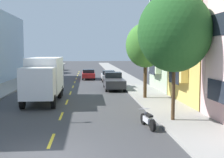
{
  "coord_description": "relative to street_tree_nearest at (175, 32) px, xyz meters",
  "views": [
    {
      "loc": [
        1.62,
        -10.82,
        3.96
      ],
      "look_at": [
        4.09,
        18.08,
        1.21
      ],
      "focal_mm": 46.61,
      "sensor_mm": 36.0,
      "label": 1
    }
  ],
  "objects": [
    {
      "name": "parked_hatchback_black",
      "position": [
        -10.7,
        46.65,
        -4.27
      ],
      "size": [
        1.8,
        4.02,
        1.5
      ],
      "color": "black",
      "rests_on": "ground_plane"
    },
    {
      "name": "sidewalk_right",
      "position": [
        0.7,
        23.12,
        -4.95
      ],
      "size": [
        3.2,
        120.0,
        0.14
      ],
      "primitive_type": "cube",
      "color": "gray",
      "rests_on": "ground_plane"
    },
    {
      "name": "street_tree_nearest",
      "position": [
        0.0,
        0.0,
        0.0
      ],
      "size": [
        4.05,
        4.05,
        7.09
      ],
      "color": "#47331E",
      "rests_on": "sidewalk_right"
    },
    {
      "name": "parked_motorcycle",
      "position": [
        -1.65,
        -1.03,
        -4.61
      ],
      "size": [
        0.62,
        2.05,
        0.9
      ],
      "color": "black",
      "rests_on": "ground_plane"
    },
    {
      "name": "ground_plane",
      "position": [
        -6.4,
        25.12,
        -5.02
      ],
      "size": [
        160.0,
        160.0,
        0.0
      ],
      "primitive_type": "plane",
      "color": "#38383A"
    },
    {
      "name": "delivery_box_truck",
      "position": [
        -8.2,
        7.81,
        -3.07
      ],
      "size": [
        2.44,
        7.77,
        3.47
      ],
      "color": "white",
      "rests_on": "ground_plane"
    },
    {
      "name": "parked_pickup_orange",
      "position": [
        -10.69,
        20.22,
        -4.19
      ],
      "size": [
        2.1,
        5.34,
        1.73
      ],
      "color": "orange",
      "rests_on": "ground_plane"
    },
    {
      "name": "parked_suv_sky",
      "position": [
        -10.6,
        38.37,
        -4.04
      ],
      "size": [
        2.0,
        4.82,
        1.93
      ],
      "color": "#7A9EC6",
      "rests_on": "ground_plane"
    },
    {
      "name": "sidewalk_left",
      "position": [
        -13.5,
        23.12,
        -4.95
      ],
      "size": [
        3.2,
        120.0,
        0.14
      ],
      "primitive_type": "cube",
      "color": "gray",
      "rests_on": "ground_plane"
    },
    {
      "name": "moving_red_sedan",
      "position": [
        -4.6,
        25.99,
        -4.27
      ],
      "size": [
        1.8,
        4.5,
        1.43
      ],
      "color": "#AD1E1E",
      "rests_on": "ground_plane"
    },
    {
      "name": "townhouse_third_sage",
      "position": [
        7.95,
        13.14,
        1.11
      ],
      "size": [
        12.11,
        7.29,
        12.66
      ],
      "color": "#99AD8E",
      "rests_on": "ground_plane"
    },
    {
      "name": "lane_centerline_dashes",
      "position": [
        -6.4,
        19.62,
        -5.02
      ],
      "size": [
        0.14,
        47.2,
        0.01
      ],
      "color": "yellow",
      "rests_on": "ground_plane"
    },
    {
      "name": "street_tree_second",
      "position": [
        -0.0,
        7.93,
        -0.56
      ],
      "size": [
        3.24,
        3.24,
        6.17
      ],
      "color": "#47331E",
      "rests_on": "sidewalk_right"
    },
    {
      "name": "parked_pickup_charcoal",
      "position": [
        -2.0,
        14.65,
        -4.19
      ],
      "size": [
        2.04,
        5.32,
        1.73
      ],
      "color": "#333338",
      "rests_on": "ground_plane"
    },
    {
      "name": "parked_sedan_silver",
      "position": [
        -1.98,
        22.88,
        -4.27
      ],
      "size": [
        1.82,
        4.51,
        1.43
      ],
      "color": "#B2B5BA",
      "rests_on": "ground_plane"
    }
  ]
}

